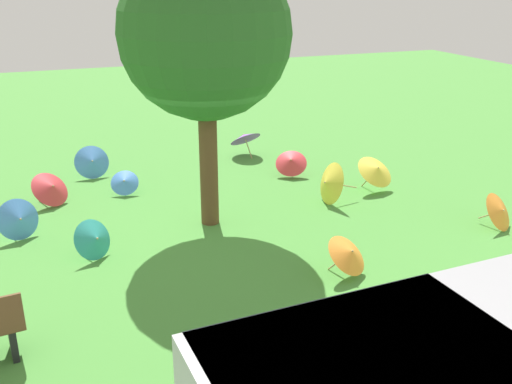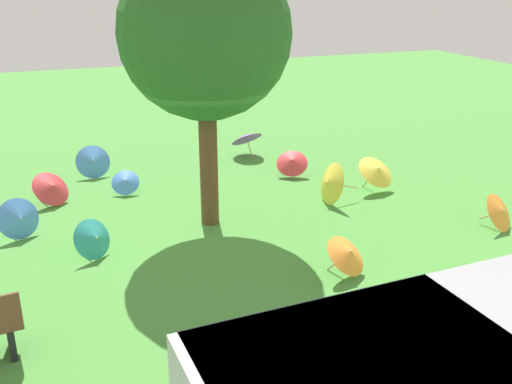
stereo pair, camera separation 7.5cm
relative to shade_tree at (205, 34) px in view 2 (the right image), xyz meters
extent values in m
plane|color=#478C38|center=(0.19, 0.03, -3.41)|extent=(40.00, 40.00, 0.00)
cylinder|color=black|center=(-1.93, 5.37, -3.03)|extent=(0.77, 0.26, 0.76)
cube|color=black|center=(3.40, 3.02, -3.18)|extent=(0.12, 0.41, 0.45)
cylinder|color=brown|center=(0.00, 0.00, -2.13)|extent=(0.33, 0.33, 2.55)
sphere|color=#286023|center=(0.00, 0.00, 0.02)|extent=(2.93, 2.93, 2.93)
cylinder|color=tan|center=(2.82, -2.13, -3.24)|extent=(0.25, 0.32, 0.34)
cone|color=#D8383F|center=(2.68, -1.93, -3.03)|extent=(0.98, 0.95, 0.68)
sphere|color=tan|center=(2.64, -1.89, -2.98)|extent=(0.06, 0.06, 0.05)
cylinder|color=tan|center=(-2.84, -0.08, -3.07)|extent=(0.58, 0.03, 0.18)
cone|color=yellow|center=(-2.48, -0.08, -2.97)|extent=(0.39, 0.86, 0.87)
sphere|color=tan|center=(-2.41, -0.08, -2.95)|extent=(0.04, 0.04, 0.04)
cylinder|color=tan|center=(-2.09, -3.59, -3.19)|extent=(0.10, 0.30, 0.44)
cone|color=purple|center=(-2.05, -3.76, -2.92)|extent=(0.94, 0.90, 0.54)
sphere|color=tan|center=(-2.04, -3.80, -2.86)|extent=(0.05, 0.06, 0.05)
cylinder|color=tan|center=(-4.71, 1.95, -3.21)|extent=(0.18, 0.31, 0.23)
cone|color=orange|center=(-4.81, 2.13, -3.07)|extent=(0.87, 0.77, 0.67)
sphere|color=tan|center=(-4.83, 2.18, -3.04)|extent=(0.05, 0.06, 0.05)
cylinder|color=tan|center=(-3.69, -0.55, -3.19)|extent=(0.13, 0.34, 0.42)
cone|color=yellow|center=(-3.75, -0.35, -2.93)|extent=(0.98, 0.93, 0.61)
sphere|color=tan|center=(-3.77, -0.30, -2.87)|extent=(0.05, 0.06, 0.05)
cylinder|color=tan|center=(2.28, 0.54, -3.17)|extent=(0.20, 0.29, 0.17)
cone|color=teal|center=(2.15, 0.73, -3.07)|extent=(0.79, 0.71, 0.68)
sphere|color=tan|center=(2.12, 0.79, -3.04)|extent=(0.06, 0.06, 0.05)
cylinder|color=tan|center=(-1.26, 2.58, -3.24)|extent=(0.19, 0.28, 0.34)
cone|color=orange|center=(-1.37, 2.74, -3.02)|extent=(0.91, 0.89, 0.58)
sphere|color=tan|center=(-1.40, 2.78, -2.97)|extent=(0.06, 0.06, 0.05)
cylinder|color=tan|center=(1.74, -3.68, -3.17)|extent=(0.04, 0.42, 0.23)
cone|color=#4C8CE5|center=(1.73, -3.41, -3.03)|extent=(0.78, 0.51, 0.75)
sphere|color=tan|center=(1.73, -3.35, -3.00)|extent=(0.04, 0.05, 0.05)
cylinder|color=tan|center=(3.39, -0.74, -3.13)|extent=(0.17, 0.38, 0.16)
cone|color=#4C8CE5|center=(3.28, -0.49, -3.04)|extent=(0.82, 0.63, 0.74)
sphere|color=tan|center=(3.26, -0.42, -3.01)|extent=(0.05, 0.06, 0.05)
cylinder|color=tan|center=(1.20, -2.19, -3.28)|extent=(0.09, 0.26, 0.26)
cone|color=#4C8CE5|center=(1.24, -2.03, -3.12)|extent=(0.67, 0.60, 0.49)
sphere|color=tan|center=(1.25, -1.99, -3.08)|extent=(0.05, 0.06, 0.05)
cylinder|color=tan|center=(-2.54, -1.99, -3.25)|extent=(0.14, 0.23, 0.31)
cone|color=#D8383F|center=(-2.46, -1.84, -3.04)|extent=(0.93, 0.91, 0.56)
sphere|color=tan|center=(-2.44, -1.80, -2.98)|extent=(0.06, 0.06, 0.05)
camera|label=1|loc=(2.83, 9.74, 0.98)|focal=41.53mm
camera|label=2|loc=(2.76, 9.77, 0.98)|focal=41.53mm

